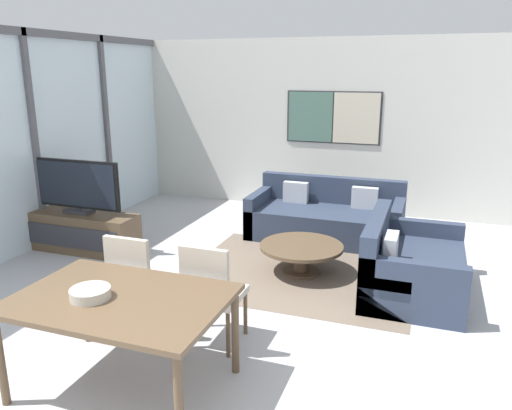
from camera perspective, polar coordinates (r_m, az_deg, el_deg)
The scene contains 12 objects.
wall_back at distance 8.39m, azimuth 6.76°, elevation 9.00°, with size 7.00×0.09×2.80m.
window_wall_left at distance 7.08m, azimuth -24.25°, elevation 7.68°, with size 0.07×6.11×2.80m.
area_rug at distance 5.93m, azimuth 5.15°, elevation -7.64°, with size 2.57×2.12×0.01m.
tv_console at distance 6.91m, azimuth -19.36°, elevation -2.90°, with size 1.56×0.47×0.51m.
television at distance 6.75m, azimuth -19.81°, elevation 1.98°, with size 1.25×0.20×0.70m.
sofa_main at distance 7.13m, azimuth 8.06°, elevation -1.50°, with size 2.09×0.99×0.80m.
sofa_side at distance 5.58m, azimuth 16.82°, elevation -6.84°, with size 0.99×1.52×0.80m.
coffee_table at distance 5.83m, azimuth 5.21°, elevation -5.33°, with size 0.97×0.97×0.34m.
dining_table at distance 3.77m, azimuth -15.20°, elevation -11.07°, with size 1.51×1.03×0.74m.
dining_chair_left at distance 4.58m, azimuth -13.50°, elevation -8.06°, with size 0.46×0.46×0.94m.
dining_chair_centre at distance 4.25m, azimuth -5.17°, elevation -9.57°, with size 0.46×0.46×0.94m.
fruit_bowl at distance 3.76m, azimuth -18.42°, elevation -9.48°, with size 0.29×0.29×0.08m.
Camera 1 is at (1.88, -2.02, 2.31)m, focal length 35.00 mm.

